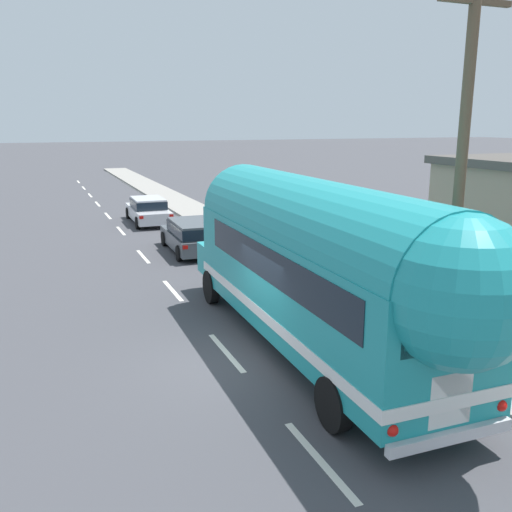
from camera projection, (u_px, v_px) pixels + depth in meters
ground_plane at (235, 363)px, 12.62m from camera, size 300.00×300.00×0.00m
lane_markings at (196, 244)px, 24.95m from camera, size 3.93×80.00×0.01m
sidewalk_slab at (267, 250)px, 23.45m from camera, size 2.49×90.00×0.15m
utility_pole at (461, 167)px, 11.79m from camera, size 1.80×0.24×8.50m
painted_bus at (320, 262)px, 12.36m from camera, size 2.77×12.20×4.12m
car_lead at (193, 234)px, 23.12m from camera, size 2.08×4.45×1.37m
car_second at (148, 209)px, 30.01m from camera, size 1.96×4.81×1.37m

